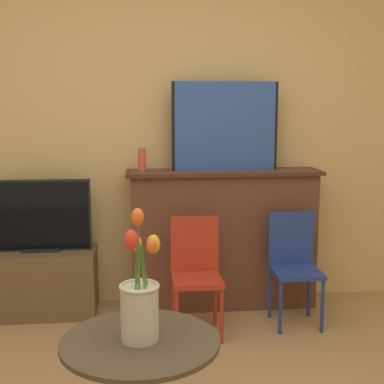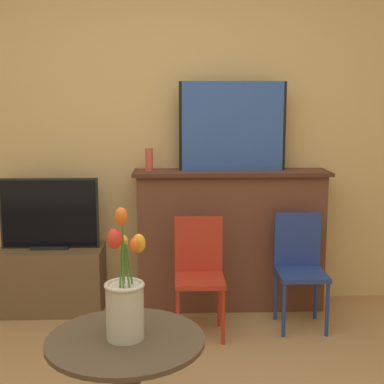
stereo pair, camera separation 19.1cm
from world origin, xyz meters
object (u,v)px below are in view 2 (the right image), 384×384
at_px(painting, 233,126).
at_px(chair_blue, 300,263).
at_px(chair_red, 199,268).
at_px(tv_monitor, 49,215).
at_px(vase_tulips, 125,300).

relative_size(painting, chair_blue, 1.01).
bearing_deg(painting, chair_blue, -40.98).
bearing_deg(chair_red, painting, 61.10).
xyz_separation_m(painting, tv_monitor, (-1.27, -0.05, -0.60)).
bearing_deg(tv_monitor, chair_red, -21.59).
bearing_deg(chair_blue, tv_monitor, 169.69).
height_order(chair_red, chair_blue, same).
xyz_separation_m(tv_monitor, vase_tulips, (0.66, -1.62, -0.01)).
distance_m(tv_monitor, chair_blue, 1.72).
relative_size(tv_monitor, vase_tulips, 1.24).
height_order(painting, chair_blue, painting).
xyz_separation_m(painting, chair_red, (-0.25, -0.45, -0.87)).
relative_size(painting, chair_red, 1.01).
bearing_deg(painting, vase_tulips, -109.85).
bearing_deg(vase_tulips, chair_blue, 52.33).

